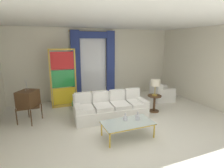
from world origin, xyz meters
TOP-DOWN VIEW (x-y plane):
  - ground_plane at (0.00, 0.00)m, footprint 16.00×16.00m
  - wall_rear at (0.00, 3.06)m, footprint 8.00×0.12m
  - wall_right at (3.66, 0.60)m, footprint 0.12×7.00m
  - ceiling_slab at (0.00, 0.80)m, footprint 8.00×7.60m
  - curtained_window at (-0.12, 2.89)m, footprint 2.00×0.17m
  - couch_white_long at (-0.24, 0.66)m, footprint 2.39×1.08m
  - coffee_table at (-0.28, -0.71)m, footprint 1.30×0.69m
  - bottle_blue_decanter at (0.03, -0.67)m, footprint 0.12×0.12m
  - bottle_crystal_tall at (-0.29, -0.59)m, footprint 0.11×0.11m
  - vintage_tv at (-2.69, 1.23)m, footprint 0.74×0.76m
  - armchair_white at (2.39, 1.47)m, footprint 0.93×0.92m
  - stained_glass_divider at (-1.51, 2.18)m, footprint 0.95×0.05m
  - peacock_figurine at (-1.09, 1.70)m, footprint 0.44×0.60m
  - round_side_table at (1.39, 0.51)m, footprint 0.48×0.48m
  - table_lamp_brass at (1.39, 0.51)m, footprint 0.32×0.32m

SIDE VIEW (x-z plane):
  - ground_plane at x=0.00m, z-range 0.00..0.00m
  - peacock_figurine at x=-1.09m, z-range -0.03..0.47m
  - armchair_white at x=2.39m, z-range -0.11..0.69m
  - couch_white_long at x=-0.24m, z-range -0.12..0.74m
  - round_side_table at x=1.39m, z-range 0.06..0.65m
  - coffee_table at x=-0.28m, z-range 0.17..0.58m
  - bottle_crystal_tall at x=-0.29m, z-range 0.38..0.58m
  - bottle_blue_decanter at x=0.03m, z-range 0.37..0.60m
  - vintage_tv at x=-2.69m, z-range 0.06..1.40m
  - table_lamp_brass at x=1.39m, z-range 0.74..1.31m
  - stained_glass_divider at x=-1.51m, z-range -0.04..2.16m
  - wall_rear at x=0.00m, z-range 0.00..3.00m
  - wall_right at x=3.66m, z-range 0.00..3.00m
  - curtained_window at x=-0.12m, z-range 0.39..3.09m
  - ceiling_slab at x=0.00m, z-range 3.00..3.04m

